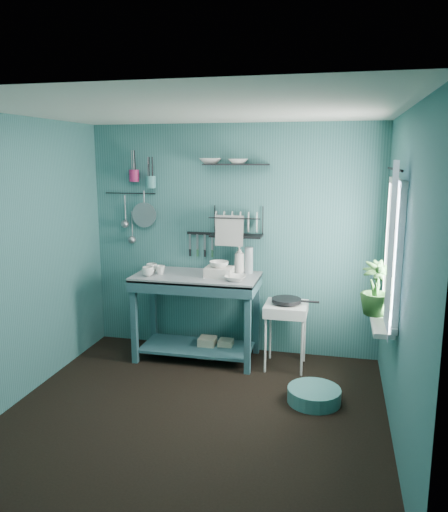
% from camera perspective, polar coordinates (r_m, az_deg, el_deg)
% --- Properties ---
extents(floor, '(3.20, 3.20, 0.00)m').
position_cam_1_polar(floor, '(4.49, -3.21, -17.30)').
color(floor, black).
rests_on(floor, ground).
extents(ceiling, '(3.20, 3.20, 0.00)m').
position_cam_1_polar(ceiling, '(3.96, -3.62, 16.35)').
color(ceiling, silver).
rests_on(ceiling, ground).
extents(wall_back, '(3.20, 0.00, 3.20)m').
position_cam_1_polar(wall_back, '(5.48, 1.02, 1.83)').
color(wall_back, '#336969').
rests_on(wall_back, ground).
extents(wall_front, '(3.20, 0.00, 3.20)m').
position_cam_1_polar(wall_front, '(2.70, -12.52, -8.43)').
color(wall_front, '#336969').
rests_on(wall_front, ground).
extents(wall_left, '(0.00, 3.00, 3.00)m').
position_cam_1_polar(wall_left, '(4.75, -22.27, -0.48)').
color(wall_left, '#336969').
rests_on(wall_left, ground).
extents(wall_right, '(0.00, 3.00, 3.00)m').
position_cam_1_polar(wall_right, '(3.92, 19.68, -2.64)').
color(wall_right, '#336969').
rests_on(wall_right, ground).
extents(work_counter, '(1.40, 0.86, 0.93)m').
position_cam_1_polar(work_counter, '(5.39, -3.11, -6.96)').
color(work_counter, '#2C565E').
rests_on(work_counter, floor).
extents(mug_left, '(0.12, 0.12, 0.10)m').
position_cam_1_polar(mug_left, '(5.26, -8.69, -1.76)').
color(mug_left, white).
rests_on(mug_left, work_counter).
extents(mug_mid, '(0.14, 0.14, 0.09)m').
position_cam_1_polar(mug_mid, '(5.32, -7.29, -1.60)').
color(mug_mid, white).
rests_on(mug_mid, work_counter).
extents(mug_right, '(0.17, 0.17, 0.10)m').
position_cam_1_polar(mug_right, '(5.41, -8.26, -1.37)').
color(mug_right, white).
rests_on(mug_right, work_counter).
extents(wash_tub, '(0.28, 0.22, 0.10)m').
position_cam_1_polar(wash_tub, '(5.17, -0.57, -1.83)').
color(wash_tub, silver).
rests_on(wash_tub, work_counter).
extents(tub_bowl, '(0.20, 0.19, 0.06)m').
position_cam_1_polar(tub_bowl, '(5.16, -0.57, -0.96)').
color(tub_bowl, white).
rests_on(tub_bowl, wash_tub).
extents(soap_bottle, '(0.11, 0.12, 0.30)m').
position_cam_1_polar(soap_bottle, '(5.33, 1.76, -0.36)').
color(soap_bottle, silver).
rests_on(soap_bottle, work_counter).
extents(water_bottle, '(0.09, 0.09, 0.28)m').
position_cam_1_polar(water_bottle, '(5.33, 2.86, -0.46)').
color(water_bottle, '#9EACB0').
rests_on(water_bottle, work_counter).
extents(counter_bowl, '(0.22, 0.22, 0.05)m').
position_cam_1_polar(counter_bowl, '(5.01, 1.31, -2.54)').
color(counter_bowl, white).
rests_on(counter_bowl, work_counter).
extents(hotplate_stand, '(0.46, 0.46, 0.68)m').
position_cam_1_polar(hotplate_stand, '(5.24, 7.04, -9.00)').
color(hotplate_stand, white).
rests_on(hotplate_stand, floor).
extents(frying_pan, '(0.30, 0.30, 0.03)m').
position_cam_1_polar(frying_pan, '(5.12, 7.14, -5.03)').
color(frying_pan, black).
rests_on(frying_pan, hotplate_stand).
extents(knife_strip, '(0.32, 0.03, 0.03)m').
position_cam_1_polar(knife_strip, '(5.52, -2.62, 2.60)').
color(knife_strip, black).
rests_on(knife_strip, wall_back).
extents(dish_rack, '(0.56, 0.27, 0.32)m').
position_cam_1_polar(dish_rack, '(5.30, 1.43, 3.94)').
color(dish_rack, black).
rests_on(dish_rack, wall_back).
extents(upper_shelf, '(0.72, 0.26, 0.01)m').
position_cam_1_polar(upper_shelf, '(5.29, 1.41, 10.41)').
color(upper_shelf, black).
rests_on(upper_shelf, wall_back).
extents(shelf_bowl_left, '(0.25, 0.25, 0.06)m').
position_cam_1_polar(shelf_bowl_left, '(5.36, -1.57, 10.76)').
color(shelf_bowl_left, white).
rests_on(shelf_bowl_left, upper_shelf).
extents(shelf_bowl_right, '(0.22, 0.22, 0.05)m').
position_cam_1_polar(shelf_bowl_right, '(5.29, 1.62, 9.86)').
color(shelf_bowl_right, white).
rests_on(shelf_bowl_right, upper_shelf).
extents(utensil_cup_magenta, '(0.11, 0.11, 0.13)m').
position_cam_1_polar(utensil_cup_magenta, '(5.66, -10.23, 9.02)').
color(utensil_cup_magenta, '#A51E55').
rests_on(utensil_cup_magenta, wall_back).
extents(utensil_cup_teal, '(0.11, 0.11, 0.13)m').
position_cam_1_polar(utensil_cup_teal, '(5.59, -8.35, 8.35)').
color(utensil_cup_teal, teal).
rests_on(utensil_cup_teal, wall_back).
extents(colander, '(0.28, 0.03, 0.28)m').
position_cam_1_polar(colander, '(5.69, -9.12, 4.66)').
color(colander, '#93959A').
rests_on(colander, wall_back).
extents(ladle_outer, '(0.01, 0.01, 0.30)m').
position_cam_1_polar(ladle_outer, '(5.78, -11.24, 5.31)').
color(ladle_outer, '#93959A').
rests_on(ladle_outer, wall_back).
extents(ladle_inner, '(0.01, 0.01, 0.30)m').
position_cam_1_polar(ladle_inner, '(5.77, -10.46, 3.55)').
color(ladle_inner, '#93959A').
rests_on(ladle_inner, wall_back).
extents(hook_rail, '(0.60, 0.01, 0.01)m').
position_cam_1_polar(hook_rail, '(5.75, -10.66, 7.06)').
color(hook_rail, black).
rests_on(hook_rail, wall_back).
extents(window_glass, '(0.00, 1.10, 1.10)m').
position_cam_1_polar(window_glass, '(4.32, 18.96, 0.70)').
color(window_glass, white).
rests_on(window_glass, wall_right).
extents(windowsill, '(0.16, 0.95, 0.04)m').
position_cam_1_polar(windowsill, '(4.46, 17.39, -6.73)').
color(windowsill, white).
rests_on(windowsill, wall_right).
extents(curtain, '(0.00, 1.35, 1.35)m').
position_cam_1_polar(curtain, '(4.02, 18.51, 0.68)').
color(curtain, silver).
rests_on(curtain, wall_right).
extents(curtain_rod, '(0.02, 1.05, 0.02)m').
position_cam_1_polar(curtain_rod, '(4.26, 18.92, 9.36)').
color(curtain_rod, black).
rests_on(curtain_rod, wall_right).
extents(potted_plant, '(0.30, 0.30, 0.46)m').
position_cam_1_polar(potted_plant, '(4.40, 16.98, -3.56)').
color(potted_plant, '#2A5B24').
rests_on(potted_plant, windowsill).
extents(storage_tin_large, '(0.18, 0.18, 0.22)m').
position_cam_1_polar(storage_tin_large, '(5.53, -1.91, -10.35)').
color(storage_tin_large, tan).
rests_on(storage_tin_large, floor).
extents(storage_tin_small, '(0.15, 0.15, 0.20)m').
position_cam_1_polar(storage_tin_small, '(5.52, 0.21, -10.52)').
color(storage_tin_small, tan).
rests_on(storage_tin_small, floor).
extents(floor_basin, '(0.47, 0.47, 0.13)m').
position_cam_1_polar(floor_basin, '(4.67, 10.25, -15.39)').
color(floor_basin, teal).
rests_on(floor_basin, floor).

